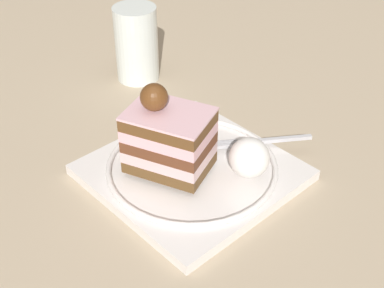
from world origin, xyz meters
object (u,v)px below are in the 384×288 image
dessert_plate (192,170)px  cake_slice (168,138)px  drink_glass_near (137,48)px  whipped_cream_dollop (247,159)px  fork (261,141)px

dessert_plate → cake_slice: bearing=-41.3°
dessert_plate → drink_glass_near: 0.27m
whipped_cream_dollop → fork: whipped_cream_dollop is taller
dessert_plate → fork: bearing=156.6°
dessert_plate → whipped_cream_dollop: size_ratio=5.06×
drink_glass_near → fork: bearing=80.4°
dessert_plate → drink_glass_near: size_ratio=2.08×
cake_slice → whipped_cream_dollop: size_ratio=2.28×
cake_slice → drink_glass_near: 0.26m
dessert_plate → whipped_cream_dollop: whipped_cream_dollop is taller
drink_glass_near → whipped_cream_dollop: bearing=69.1°
cake_slice → whipped_cream_dollop: (-0.05, 0.08, -0.02)m
cake_slice → drink_glass_near: (-0.16, -0.21, -0.01)m
fork → dessert_plate: bearing=-23.4°
whipped_cream_dollop → fork: 0.07m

